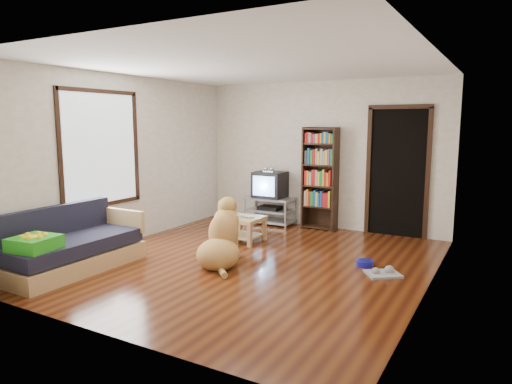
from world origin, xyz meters
The scene contains 18 objects.
ground centered at (0.00, 0.00, 0.00)m, with size 5.00×5.00×0.00m, color #58280F.
ceiling centered at (0.00, 0.00, 2.60)m, with size 5.00×5.00×0.00m, color white.
wall_back centered at (0.00, 2.50, 1.30)m, with size 4.50×4.50×0.00m, color silver.
wall_front centered at (0.00, -2.50, 1.30)m, with size 4.50×4.50×0.00m, color silver.
wall_left centered at (-2.25, 0.00, 1.30)m, with size 5.00×5.00×0.00m, color silver.
wall_right centered at (2.25, 0.00, 1.30)m, with size 5.00×5.00×0.00m, color silver.
green_cushion centered at (-1.75, -1.98, 0.50)m, with size 0.46×0.46×0.15m, color green.
laptop centered at (-0.64, 0.85, 0.41)m, with size 0.30×0.19×0.02m, color silver.
dog_bowl centered at (1.39, 0.59, 0.04)m, with size 0.22×0.22×0.08m, color #161698.
grey_rag centered at (1.69, 0.34, 0.01)m, with size 0.40×0.32×0.03m, color gray.
window centered at (-2.23, -0.50, 1.50)m, with size 0.03×1.46×1.70m.
doorway centered at (1.35, 2.48, 1.12)m, with size 1.03×0.05×2.19m.
tv_stand centered at (-0.90, 2.25, 0.27)m, with size 0.90×0.45×0.50m.
crt_tv centered at (-0.90, 2.27, 0.74)m, with size 0.55×0.52×0.58m.
bookshelf centered at (0.05, 2.34, 1.00)m, with size 0.60×0.30×1.80m.
sofa centered at (-1.87, -1.38, 0.26)m, with size 0.80×1.80×0.80m.
coffee_table centered at (-0.64, 0.88, 0.28)m, with size 0.55×0.55×0.40m.
dog centered at (-0.31, -0.25, 0.33)m, with size 0.71×1.01×0.91m.
Camera 1 is at (2.99, -5.17, 1.87)m, focal length 32.00 mm.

